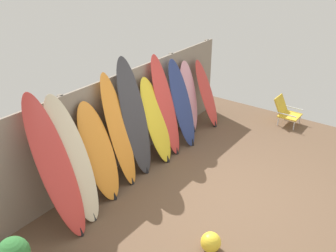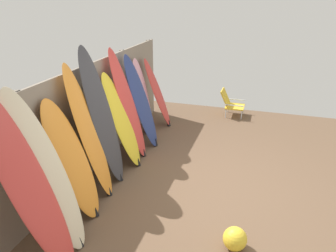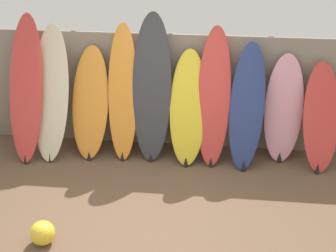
# 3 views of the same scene
# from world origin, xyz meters

# --- Properties ---
(ground) EXTENTS (7.68, 7.68, 0.00)m
(ground) POSITION_xyz_m (0.00, 0.00, 0.00)
(ground) COLOR brown
(fence_back) EXTENTS (6.08, 0.11, 1.80)m
(fence_back) POSITION_xyz_m (-0.00, 2.01, 0.90)
(fence_back) COLOR gray
(fence_back) RESTS_ON ground
(surfboard_red_0) EXTENTS (0.52, 0.89, 2.10)m
(surfboard_red_0) POSITION_xyz_m (-2.08, 1.51, 1.04)
(surfboard_red_0) COLOR #D13D38
(surfboard_red_0) RESTS_ON ground
(surfboard_cream_1) EXTENTS (0.59, 0.82, 1.94)m
(surfboard_cream_1) POSITION_xyz_m (-1.73, 1.56, 0.96)
(surfboard_cream_1) COLOR beige
(surfboard_cream_1) RESTS_ON ground
(surfboard_orange_2) EXTENTS (0.61, 0.71, 1.64)m
(surfboard_orange_2) POSITION_xyz_m (-1.16, 1.61, 0.81)
(surfboard_orange_2) COLOR orange
(surfboard_orange_2) RESTS_ON ground
(surfboard_orange_3) EXTENTS (0.45, 0.60, 1.99)m
(surfboard_orange_3) POSITION_xyz_m (-0.66, 1.62, 0.98)
(surfboard_orange_3) COLOR orange
(surfboard_orange_3) RESTS_ON ground
(surfboard_charcoal_4) EXTENTS (0.58, 0.58, 2.16)m
(surfboard_charcoal_4) POSITION_xyz_m (-0.23, 1.63, 1.07)
(surfboard_charcoal_4) COLOR #38383D
(surfboard_charcoal_4) RESTS_ON ground
(surfboard_yellow_5) EXTENTS (0.54, 0.66, 1.65)m
(surfboard_yellow_5) POSITION_xyz_m (0.31, 1.57, 0.82)
(surfboard_yellow_5) COLOR yellow
(surfboard_yellow_5) RESTS_ON ground
(surfboard_red_6) EXTENTS (0.48, 0.66, 1.99)m
(surfboard_red_6) POSITION_xyz_m (0.67, 1.61, 0.98)
(surfboard_red_6) COLOR #D13D38
(surfboard_red_6) RESTS_ON ground
(surfboard_navy_7) EXTENTS (0.56, 0.72, 1.79)m
(surfboard_navy_7) POSITION_xyz_m (1.15, 1.55, 0.88)
(surfboard_navy_7) COLOR navy
(surfboard_navy_7) RESTS_ON ground
(surfboard_pink_8) EXTENTS (0.56, 0.38, 1.61)m
(surfboard_pink_8) POSITION_xyz_m (1.70, 1.73, 0.79)
(surfboard_pink_8) COLOR pink
(surfboard_pink_8) RESTS_ON ground
(surfboard_red_9) EXTENTS (0.59, 0.68, 1.53)m
(surfboard_red_9) POSITION_xyz_m (2.21, 1.58, 0.75)
(surfboard_red_9) COLOR #D13D38
(surfboard_red_9) RESTS_ON ground
(beach_chair) EXTENTS (0.50, 0.57, 0.64)m
(beach_chair) POSITION_xyz_m (3.33, 0.09, 0.32)
(beach_chair) COLOR silver
(beach_chair) RESTS_ON ground
(beach_ball) EXTENTS (0.29, 0.29, 0.29)m
(beach_ball) POSITION_xyz_m (-1.21, -0.55, 0.14)
(beach_ball) COLOR yellow
(beach_ball) RESTS_ON ground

